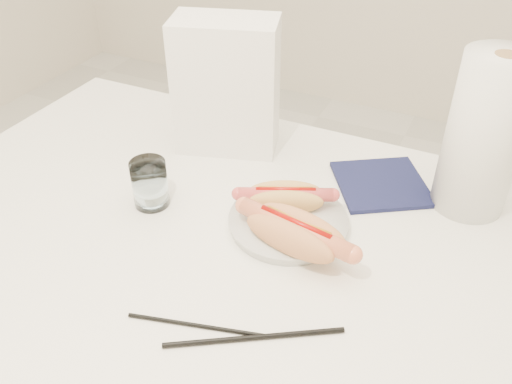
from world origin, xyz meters
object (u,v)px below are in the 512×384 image
at_px(hotdog_left, 285,198).
at_px(hotdog_right, 295,233).
at_px(plate, 288,223).
at_px(napkin_box, 226,86).
at_px(water_glass, 150,184).
at_px(paper_towel_roll, 484,136).
at_px(table, 231,261).

height_order(hotdog_left, hotdog_right, hotdog_right).
distance_m(plate, napkin_box, 0.31).
relative_size(plate, water_glass, 2.23).
relative_size(napkin_box, paper_towel_roll, 0.95).
distance_m(plate, paper_towel_roll, 0.35).
xyz_separation_m(water_glass, napkin_box, (0.03, 0.24, 0.09)).
xyz_separation_m(table, hotdog_right, (0.11, 0.01, 0.10)).
xyz_separation_m(table, hotdog_left, (0.06, 0.09, 0.10)).
bearing_deg(table, hotdog_left, 56.14).
height_order(table, water_glass, water_glass).
height_order(plate, napkin_box, napkin_box).
height_order(water_glass, napkin_box, napkin_box).
height_order(plate, hotdog_right, hotdog_right).
bearing_deg(napkin_box, hotdog_left, -56.95).
bearing_deg(hotdog_left, plate, -82.40).
distance_m(hotdog_left, hotdog_right, 0.10).
height_order(napkin_box, paper_towel_roll, paper_towel_roll).
distance_m(hotdog_right, napkin_box, 0.36).
bearing_deg(hotdog_right, water_glass, -171.82).
xyz_separation_m(hotdog_left, paper_towel_roll, (0.28, 0.17, 0.10)).
bearing_deg(table, plate, 38.12).
distance_m(hotdog_left, napkin_box, 0.27).
distance_m(hotdog_right, water_glass, 0.28).
bearing_deg(hotdog_right, table, -166.35).
xyz_separation_m(table, napkin_box, (-0.14, 0.25, 0.19)).
bearing_deg(plate, table, -141.88).
relative_size(hotdog_right, napkin_box, 0.76).
xyz_separation_m(plate, paper_towel_roll, (0.26, 0.20, 0.13)).
distance_m(plate, hotdog_right, 0.07).
height_order(plate, paper_towel_roll, paper_towel_roll).
relative_size(table, water_glass, 13.90).
xyz_separation_m(plate, hotdog_left, (-0.02, 0.03, 0.03)).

